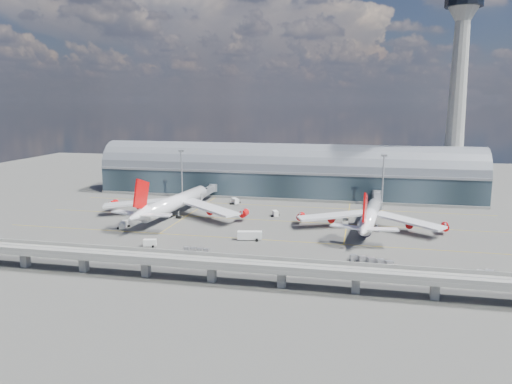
% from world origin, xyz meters
% --- Properties ---
extents(ground, '(500.00, 500.00, 0.00)m').
position_xyz_m(ground, '(0.00, 0.00, 0.00)').
color(ground, '#474744').
rests_on(ground, ground).
extents(taxi_lines, '(200.00, 80.12, 0.01)m').
position_xyz_m(taxi_lines, '(0.00, 22.11, 0.01)').
color(taxi_lines, gold).
rests_on(taxi_lines, ground).
extents(terminal, '(200.00, 30.00, 28.00)m').
position_xyz_m(terminal, '(0.00, 77.99, 11.34)').
color(terminal, '#1D2A31').
rests_on(terminal, ground).
extents(control_tower, '(19.00, 19.00, 103.00)m').
position_xyz_m(control_tower, '(85.00, 83.00, 51.64)').
color(control_tower, gray).
rests_on(control_tower, ground).
extents(guideway, '(220.00, 8.50, 7.20)m').
position_xyz_m(guideway, '(-0.00, -55.00, 5.29)').
color(guideway, gray).
rests_on(guideway, ground).
extents(floodlight_mast_left, '(3.00, 0.70, 25.70)m').
position_xyz_m(floodlight_mast_left, '(-50.00, 55.00, 13.63)').
color(floodlight_mast_left, gray).
rests_on(floodlight_mast_left, ground).
extents(floodlight_mast_right, '(3.00, 0.70, 25.70)m').
position_xyz_m(floodlight_mast_right, '(50.00, 55.00, 13.63)').
color(floodlight_mast_right, gray).
rests_on(floodlight_mast_right, ground).
extents(airliner_left, '(67.41, 70.87, 21.58)m').
position_xyz_m(airliner_left, '(-39.86, 17.17, 6.17)').
color(airliner_left, white).
rests_on(airliner_left, ground).
extents(airliner_right, '(59.31, 62.01, 19.66)m').
position_xyz_m(airliner_right, '(44.01, 13.14, 5.10)').
color(airliner_right, white).
rests_on(airliner_right, ground).
extents(jet_bridge_left, '(4.40, 28.00, 7.25)m').
position_xyz_m(jet_bridge_left, '(-36.12, 53.12, 5.18)').
color(jet_bridge_left, gray).
rests_on(jet_bridge_left, ground).
extents(jet_bridge_right, '(4.40, 32.00, 7.25)m').
position_xyz_m(jet_bridge_right, '(47.66, 51.18, 5.18)').
color(jet_bridge_right, gray).
rests_on(jet_bridge_right, ground).
extents(service_truck_0, '(3.60, 6.83, 2.70)m').
position_xyz_m(service_truck_0, '(-52.41, -5.20, 1.39)').
color(service_truck_0, silver).
rests_on(service_truck_0, ground).
extents(service_truck_1, '(4.83, 3.13, 2.58)m').
position_xyz_m(service_truck_1, '(-31.44, -26.83, 1.30)').
color(service_truck_1, silver).
rests_on(service_truck_1, ground).
extents(service_truck_2, '(9.33, 4.30, 3.26)m').
position_xyz_m(service_truck_2, '(0.94, -11.33, 1.70)').
color(service_truck_2, silver).
rests_on(service_truck_2, ground).
extents(service_truck_3, '(2.52, 6.03, 2.91)m').
position_xyz_m(service_truck_3, '(34.58, 15.66, 1.49)').
color(service_truck_3, silver).
rests_on(service_truck_3, ground).
extents(service_truck_4, '(3.60, 4.73, 2.49)m').
position_xyz_m(service_truck_4, '(3.48, 28.01, 1.26)').
color(service_truck_4, silver).
rests_on(service_truck_4, ground).
extents(service_truck_5, '(5.14, 6.00, 2.79)m').
position_xyz_m(service_truck_5, '(-20.57, 50.09, 1.43)').
color(service_truck_5, silver).
rests_on(service_truck_5, ground).
extents(cargo_train_0, '(9.39, 2.10, 1.55)m').
position_xyz_m(cargo_train_0, '(-13.24, -29.96, 0.81)').
color(cargo_train_0, gray).
rests_on(cargo_train_0, ground).
extents(cargo_train_1, '(14.01, 6.65, 1.90)m').
position_xyz_m(cargo_train_1, '(44.33, -29.77, 0.99)').
color(cargo_train_1, gray).
rests_on(cargo_train_1, ground).
extents(cargo_train_2, '(11.05, 5.30, 1.85)m').
position_xyz_m(cargo_train_2, '(73.88, -35.33, 0.97)').
color(cargo_train_2, gray).
rests_on(cargo_train_2, ground).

